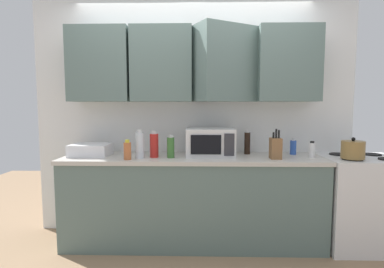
% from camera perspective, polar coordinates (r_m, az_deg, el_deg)
% --- Properties ---
extents(wall_back_with_cabinets, '(3.46, 0.59, 2.60)m').
position_cam_1_polar(wall_back_with_cabinets, '(3.21, 0.26, 8.47)').
color(wall_back_with_cabinets, white).
rests_on(wall_back_with_cabinets, ground_plane).
extents(counter_run, '(2.59, 0.63, 0.90)m').
position_cam_1_polar(counter_run, '(3.13, 0.17, -12.37)').
color(counter_run, slate).
rests_on(counter_run, ground_plane).
extents(stove_range, '(0.76, 0.64, 0.91)m').
position_cam_1_polar(stove_range, '(3.50, 29.41, -11.12)').
color(stove_range, silver).
rests_on(stove_range, ground_plane).
extents(kettle, '(0.21, 0.21, 0.20)m').
position_cam_1_polar(kettle, '(3.19, 28.34, -2.65)').
color(kettle, olive).
rests_on(kettle, stove_range).
extents(microwave, '(0.48, 0.37, 0.28)m').
position_cam_1_polar(microwave, '(3.01, 3.51, -1.60)').
color(microwave, silver).
rests_on(microwave, counter_run).
extents(dish_rack, '(0.38, 0.30, 0.12)m').
position_cam_1_polar(dish_rack, '(3.21, -18.77, -2.89)').
color(dish_rack, silver).
rests_on(dish_rack, counter_run).
extents(knife_block, '(0.10, 0.12, 0.29)m').
position_cam_1_polar(knife_block, '(2.97, 15.65, -2.59)').
color(knife_block, brown).
rests_on(knife_block, counter_run).
extents(bottle_spice_jar, '(0.07, 0.07, 0.19)m').
position_cam_1_polar(bottle_spice_jar, '(2.88, -12.22, -3.10)').
color(bottle_spice_jar, '#BC6638').
rests_on(bottle_spice_jar, counter_run).
extents(bottle_white_jar, '(0.06, 0.06, 0.16)m').
position_cam_1_polar(bottle_white_jar, '(3.15, 21.90, -2.83)').
color(bottle_white_jar, white).
rests_on(bottle_white_jar, counter_run).
extents(bottle_red_sauce, '(0.08, 0.08, 0.26)m').
position_cam_1_polar(bottle_red_sauce, '(2.96, -7.23, -2.12)').
color(bottle_red_sauce, red).
rests_on(bottle_red_sauce, counter_run).
extents(bottle_blue_cleaner, '(0.06, 0.06, 0.17)m').
position_cam_1_polar(bottle_blue_cleaner, '(3.29, 18.73, -2.38)').
color(bottle_blue_cleaner, '#2D56B7').
rests_on(bottle_blue_cleaner, counter_run).
extents(bottle_green_oil, '(0.07, 0.07, 0.22)m').
position_cam_1_polar(bottle_green_oil, '(2.92, -4.09, -2.52)').
color(bottle_green_oil, '#386B2D').
rests_on(bottle_green_oil, counter_run).
extents(bottle_soy_dark, '(0.06, 0.06, 0.25)m').
position_cam_1_polar(bottle_soy_dark, '(3.19, 10.50, -1.62)').
color(bottle_soy_dark, black).
rests_on(bottle_soy_dark, counter_run).
extents(bottle_clear_tall, '(0.08, 0.08, 0.28)m').
position_cam_1_polar(bottle_clear_tall, '(2.93, -9.93, -2.07)').
color(bottle_clear_tall, silver).
rests_on(bottle_clear_tall, counter_run).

